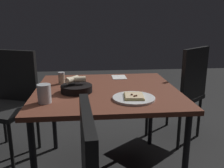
{
  "coord_description": "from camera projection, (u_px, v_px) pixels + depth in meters",
  "views": [
    {
      "loc": [
        1.74,
        -0.12,
        1.21
      ],
      "look_at": [
        0.05,
        0.04,
        0.75
      ],
      "focal_mm": 39.7,
      "sensor_mm": 36.0,
      "label": 1
    }
  ],
  "objects": [
    {
      "name": "bread_basket",
      "position": [
        76.0,
        87.0,
        1.73
      ],
      "size": [
        0.22,
        0.22,
        0.11
      ],
      "color": "black",
      "rests_on": "dining_table"
    },
    {
      "name": "napkin",
      "position": [
        119.0,
        77.0,
        2.17
      ],
      "size": [
        0.16,
        0.12,
        0.0
      ],
      "color": "white",
      "rests_on": "dining_table"
    },
    {
      "name": "pizza_plate",
      "position": [
        134.0,
        98.0,
        1.59
      ],
      "size": [
        0.27,
        0.27,
        0.04
      ],
      "color": "white",
      "rests_on": "dining_table"
    },
    {
      "name": "pepper_shaker",
      "position": [
        62.0,
        79.0,
        1.95
      ],
      "size": [
        0.05,
        0.05,
        0.09
      ],
      "color": "#BFB299",
      "rests_on": "dining_table"
    },
    {
      "name": "chair_far",
      "position": [
        183.0,
        89.0,
        2.42
      ],
      "size": [
        0.62,
        0.62,
        0.95
      ],
      "color": "black",
      "rests_on": "ground"
    },
    {
      "name": "chair_spare",
      "position": [
        10.0,
        97.0,
        2.2
      ],
      "size": [
        0.57,
        0.57,
        0.93
      ],
      "color": "black",
      "rests_on": "ground"
    },
    {
      "name": "beer_glass",
      "position": [
        44.0,
        95.0,
        1.51
      ],
      "size": [
        0.08,
        0.08,
        0.12
      ],
      "color": "silver",
      "rests_on": "dining_table"
    },
    {
      "name": "dining_table",
      "position": [
        106.0,
        97.0,
        1.83
      ],
      "size": [
        0.98,
        1.03,
        0.7
      ],
      "color": "brown",
      "rests_on": "ground"
    }
  ]
}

